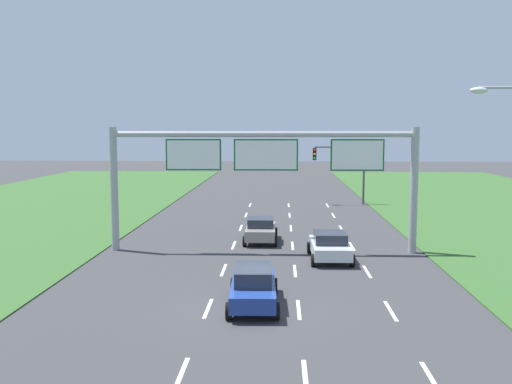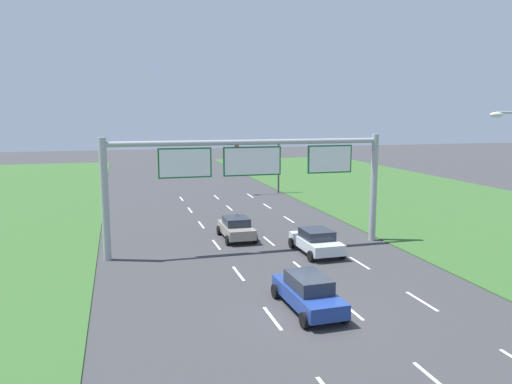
{
  "view_description": "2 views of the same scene",
  "coord_description": "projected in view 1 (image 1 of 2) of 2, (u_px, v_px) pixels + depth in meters",
  "views": [
    {
      "loc": [
        1.05,
        -21.28,
        6.91
      ],
      "look_at": [
        -0.49,
        13.57,
        3.03
      ],
      "focal_mm": 40.0,
      "sensor_mm": 36.0,
      "label": 1
    },
    {
      "loc": [
        -7.58,
        -18.5,
        8.31
      ],
      "look_at": [
        0.82,
        11.79,
        3.34
      ],
      "focal_mm": 35.0,
      "sensor_mm": 36.0,
      "label": 2
    }
  ],
  "objects": [
    {
      "name": "sign_gantry",
      "position": [
        265.0,
        164.0,
        31.71
      ],
      "size": [
        17.24,
        0.44,
        7.0
      ],
      "color": "#9EA0A5",
      "rests_on": "ground_plane"
    },
    {
      "name": "lane_dashes_inner_left",
      "position": [
        224.0,
        270.0,
        27.97
      ],
      "size": [
        0.14,
        50.4,
        0.01
      ],
      "color": "white",
      "rests_on": "ground_plane"
    },
    {
      "name": "lane_dashes_slip",
      "position": [
        367.0,
        272.0,
        27.66
      ],
      "size": [
        0.14,
        50.4,
        0.01
      ],
      "color": "white",
      "rests_on": "ground_plane"
    },
    {
      "name": "car_near_red",
      "position": [
        330.0,
        246.0,
        30.11
      ],
      "size": [
        2.24,
        4.22,
        1.48
      ],
      "rotation": [
        0.0,
        0.0,
        0.02
      ],
      "color": "silver",
      "rests_on": "ground_plane"
    },
    {
      "name": "car_lead_silver",
      "position": [
        253.0,
        286.0,
        22.31
      ],
      "size": [
        2.09,
        4.53,
        1.54
      ],
      "rotation": [
        0.0,
        0.0,
        0.03
      ],
      "color": "navy",
      "rests_on": "ground_plane"
    },
    {
      "name": "lane_dashes_inner_right",
      "position": [
        295.0,
        271.0,
        27.82
      ],
      "size": [
        0.14,
        50.4,
        0.01
      ],
      "color": "white",
      "rests_on": "ground_plane"
    },
    {
      "name": "traffic_light_mast",
      "position": [
        343.0,
        162.0,
        51.99
      ],
      "size": [
        4.76,
        0.49,
        5.6
      ],
      "color": "#47494F",
      "rests_on": "ground_plane"
    },
    {
      "name": "car_mid_lane",
      "position": [
        261.0,
        230.0,
        34.9
      ],
      "size": [
        2.02,
        3.97,
        1.47
      ],
      "rotation": [
        0.0,
        0.0,
        -0.0
      ],
      "color": "gray",
      "rests_on": "ground_plane"
    },
    {
      "name": "ground_plane",
      "position": [
        253.0,
        309.0,
        21.94
      ],
      "size": [
        200.0,
        200.0,
        0.0
      ],
      "primitive_type": "plane",
      "color": "#38383A"
    }
  ]
}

